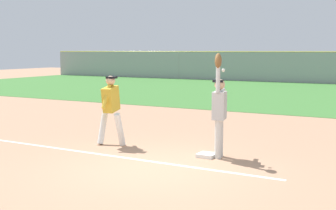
# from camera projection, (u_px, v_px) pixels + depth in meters

# --- Properties ---
(ground_plane) EXTENTS (79.30, 79.30, 0.00)m
(ground_plane) POSITION_uv_depth(u_px,v_px,m) (155.00, 169.00, 9.00)
(ground_plane) COLOR tan
(outfield_grass) EXTENTS (50.67, 16.98, 0.01)m
(outfield_grass) POSITION_uv_depth(u_px,v_px,m) (319.00, 95.00, 24.02)
(outfield_grass) COLOR #3D7533
(outfield_grass) RESTS_ON ground_plane
(chalk_foul_line) EXTENTS (12.00, 0.31, 0.01)m
(chalk_foul_line) POSITION_uv_depth(u_px,v_px,m) (42.00, 146.00, 11.15)
(chalk_foul_line) COLOR white
(chalk_foul_line) RESTS_ON ground_plane
(first_base) EXTENTS (0.38, 0.38, 0.08)m
(first_base) POSITION_uv_depth(u_px,v_px,m) (207.00, 155.00, 10.03)
(first_base) COLOR white
(first_base) RESTS_ON ground_plane
(fielder) EXTENTS (0.35, 0.89, 2.28)m
(fielder) POSITION_uv_depth(u_px,v_px,m) (219.00, 107.00, 9.84)
(fielder) COLOR silver
(fielder) RESTS_ON ground_plane
(runner) EXTENTS (0.78, 0.85, 1.72)m
(runner) POSITION_uv_depth(u_px,v_px,m) (111.00, 105.00, 11.15)
(runner) COLOR white
(runner) RESTS_ON ground_plane
(baseball) EXTENTS (0.07, 0.07, 0.07)m
(baseball) POSITION_uv_depth(u_px,v_px,m) (223.00, 70.00, 9.74)
(baseball) COLOR white
(parked_car_red) EXTENTS (4.59, 2.51, 1.25)m
(parked_car_red) POSITION_uv_depth(u_px,v_px,m) (284.00, 71.00, 37.16)
(parked_car_red) COLOR #B21E1E
(parked_car_red) RESTS_ON ground_plane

